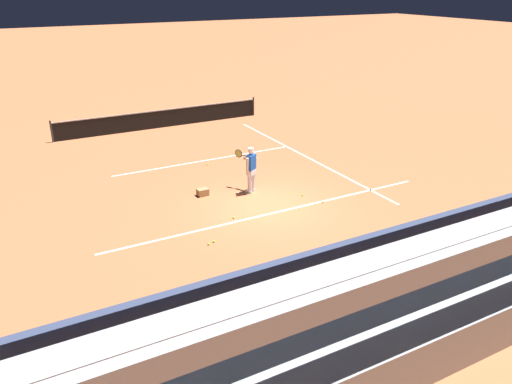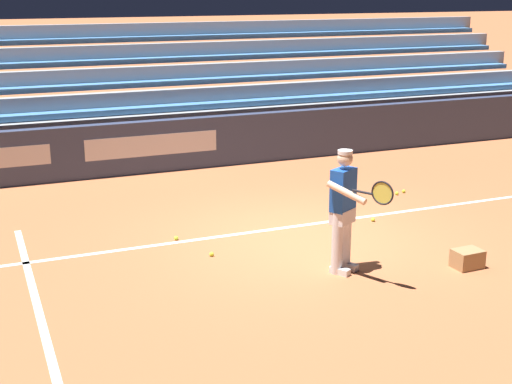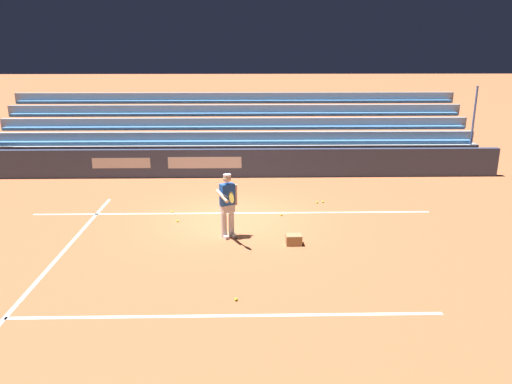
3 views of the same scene
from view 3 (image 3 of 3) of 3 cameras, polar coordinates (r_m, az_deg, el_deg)
The scene contains 14 objects.
ground_plane at distance 14.67m, azimuth -2.71°, elevation -3.06°, with size 160.00×160.00×0.00m, color #B7663D.
court_baseline_white at distance 15.14m, azimuth -2.67°, elevation -2.42°, with size 12.00×0.10×0.01m, color white.
court_sideline_white at distance 11.86m, azimuth -23.77°, elevation -9.36°, with size 0.10×12.00×0.01m, color white.
court_service_line_white at distance 9.65m, azimuth -3.51°, elevation -13.94°, with size 8.22×0.10×0.01m, color white.
back_wall_sponsor_board at distance 19.19m, azimuth -2.42°, elevation 3.32°, with size 20.35×0.25×1.10m.
bleacher_stand at distance 21.33m, azimuth -2.29°, elevation 5.22°, with size 19.33×3.20×3.40m.
tennis_player at distance 12.99m, azimuth -3.27°, elevation -1.49°, with size 0.56×1.07×1.71m.
ball_box_cardboard at distance 12.79m, azimuth 4.34°, elevation -5.45°, with size 0.40×0.30×0.26m, color #A87F51.
tennis_ball_far_left at distance 14.55m, azimuth -8.94°, elevation -3.28°, with size 0.07×0.07×0.07m, color #CCE533.
tennis_ball_stray_back at distance 14.91m, azimuth 2.91°, elevation -2.60°, with size 0.07×0.07×0.07m, color #CCE533.
tennis_ball_by_box at distance 16.17m, azimuth 7.00°, elevation -1.19°, with size 0.07×0.07×0.07m, color #CCE533.
tennis_ball_on_baseline at distance 16.26m, azimuth 7.66°, elevation -1.11°, with size 0.07×0.07×0.07m, color #CCE533.
tennis_ball_near_player at distance 15.39m, azimuth -9.59°, elevation -2.20°, with size 0.07×0.07×0.07m, color #CCE533.
tennis_ball_midcourt at distance 10.14m, azimuth -2.30°, elevation -12.15°, with size 0.07×0.07×0.07m, color #CCE533.
Camera 3 is at (-0.39, 13.83, 4.86)m, focal length 35.00 mm.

